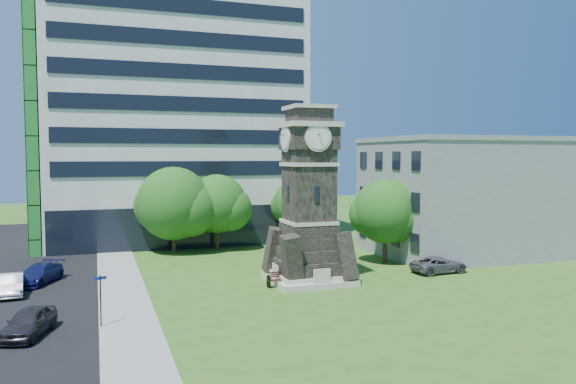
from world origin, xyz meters
name	(u,v)px	position (x,y,z in m)	size (l,w,h in m)	color
ground	(277,291)	(0.00, 0.00, 0.00)	(160.00, 160.00, 0.00)	#2D5B1A
sidewalk	(121,285)	(-9.50, 5.00, 0.03)	(3.00, 70.00, 0.06)	gray
clock_tower	(309,206)	(3.00, 2.00, 5.28)	(5.40, 5.40, 12.22)	beige
office_tall	(172,104)	(-3.20, 25.84, 14.22)	(26.20, 15.11, 28.60)	white
office_low	(461,196)	(19.97, 8.00, 5.21)	(15.20, 12.20, 10.40)	gray
car_street_south	(29,322)	(-14.23, -4.79, 0.69)	(1.63, 4.06, 1.38)	#242228
car_street_mid	(11,285)	(-16.17, 4.44, 0.66)	(1.39, 4.00, 1.32)	#B6BABF
car_street_north	(39,274)	(-14.83, 7.38, 0.66)	(1.85, 4.56, 1.32)	#12184F
car_east_lot	(439,265)	(13.31, 1.47, 0.61)	(2.01, 4.36, 1.21)	#55545A
park_bench	(282,278)	(0.73, 1.10, 0.55)	(2.02, 0.54, 1.04)	black
street_sign	(101,295)	(-10.88, -4.44, 1.70)	(0.65, 0.07, 2.71)	black
tree_nw	(175,205)	(-4.26, 16.87, 4.30)	(7.33, 6.66, 7.81)	#332114
tree_nc	(218,205)	(-0.24, 17.09, 4.17)	(6.03, 5.48, 7.08)	#332114
tree_ne	(299,205)	(7.61, 16.57, 3.99)	(5.33, 4.85, 6.58)	#332114
tree_east	(386,213)	(11.44, 6.30, 4.10)	(5.82, 5.29, 6.91)	#332114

